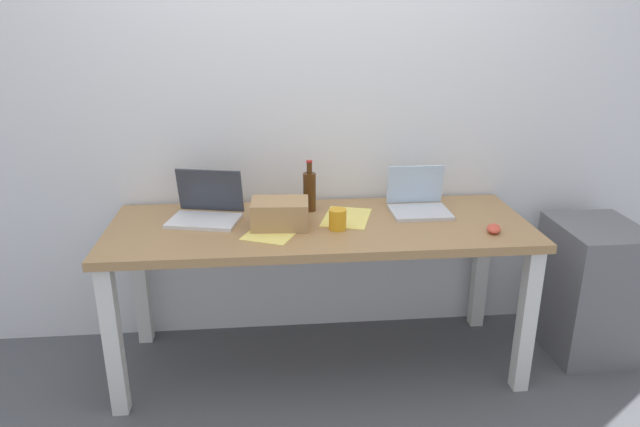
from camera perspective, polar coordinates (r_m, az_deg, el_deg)
The scene contains 12 objects.
ground_plane at distance 3.06m, azimuth -0.00°, elevation -14.40°, with size 8.00×8.00×0.00m, color #515459.
back_wall at distance 2.98m, azimuth -0.77°, elevation 11.68°, with size 5.20×0.08×2.60m, color white.
desk at distance 2.74m, azimuth -0.00°, elevation -2.87°, with size 1.97×0.72×0.76m.
laptop_left at distance 2.79m, azimuth -11.17°, elevation 0.36°, with size 0.37×0.31×0.23m.
laptop_right at distance 2.90m, azimuth 9.68°, elevation 1.04°, with size 0.28×0.25×0.22m.
beer_bottle at distance 2.85m, azimuth -1.04°, elevation 2.28°, with size 0.06×0.06×0.26m.
computer_mouse at distance 2.72m, azimuth 16.77°, elevation -1.44°, with size 0.06×0.10×0.03m, color #D84C38.
cardboard_box at distance 2.66m, azimuth -3.97°, elevation -0.03°, with size 0.26×0.19×0.13m, color tan.
coffee_mug at distance 2.63m, azimuth 1.75°, elevation -0.57°, with size 0.08×0.08×0.10m, color gold.
paper_yellow_folder at distance 2.63m, azimuth -4.54°, elevation -1.71°, with size 0.21×0.30×0.00m, color #F4E06B.
paper_sheet_near_back at distance 2.79m, azimuth 2.63°, elevation -0.39°, with size 0.21×0.30×0.00m, color #F4E06B.
filing_cabinet at distance 3.31m, azimuth 25.08°, elevation -6.71°, with size 0.40×0.48×0.69m, color slate.
Camera 1 is at (-0.24, -2.52, 1.71)m, focal length 32.45 mm.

